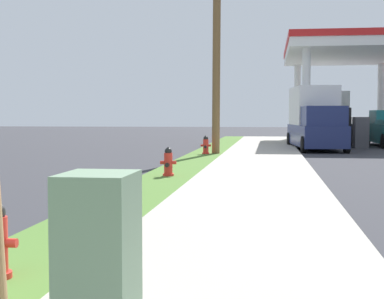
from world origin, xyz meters
name	(u,v)px	position (x,y,z in m)	size (l,w,h in m)	color
fire_hydrant_second	(168,163)	(0.73, 11.63, 0.45)	(0.42, 0.38, 0.74)	red
fire_hydrant_third	(206,146)	(0.75, 20.22, 0.45)	(0.42, 0.37, 0.74)	red
utility_pole_midground	(217,50)	(1.13, 20.69, 4.35)	(0.61, 1.35, 8.30)	brown
utility_cabinet	(99,272)	(2.25, 0.43, 0.68)	(0.52, 0.61, 1.21)	slate
car_silver_by_near_pump	(322,130)	(6.77, 36.45, 0.72)	(2.21, 4.62, 1.57)	#BCBCC1
car_white_by_far_pump	(354,129)	(9.31, 39.95, 0.72)	(2.13, 4.58, 1.57)	white
truck_black_at_forecourt	(331,119)	(7.01, 33.02, 1.49)	(2.43, 6.49, 3.11)	black
truck_navy_at_far_bay	(315,119)	(5.53, 26.08, 1.49)	(2.65, 6.55, 3.11)	navy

